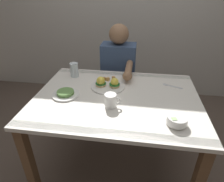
% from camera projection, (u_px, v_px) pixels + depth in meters
% --- Properties ---
extents(ground_plane, '(6.00, 6.00, 0.00)m').
position_uv_depth(ground_plane, '(116.00, 165.00, 1.79)').
color(ground_plane, brown).
extents(dining_table, '(1.20, 0.90, 0.74)m').
position_uv_depth(dining_table, '(117.00, 108.00, 1.48)').
color(dining_table, white).
rests_on(dining_table, ground_plane).
extents(eggs_benedict_plate, '(0.27, 0.27, 0.09)m').
position_uv_depth(eggs_benedict_plate, '(107.00, 84.00, 1.54)').
color(eggs_benedict_plate, white).
rests_on(eggs_benedict_plate, dining_table).
extents(fruit_bowl, '(0.12, 0.12, 0.06)m').
position_uv_depth(fruit_bowl, '(177.00, 120.00, 1.13)').
color(fruit_bowl, white).
rests_on(fruit_bowl, dining_table).
extents(coffee_mug, '(0.11, 0.08, 0.09)m').
position_uv_depth(coffee_mug, '(111.00, 100.00, 1.28)').
color(coffee_mug, white).
rests_on(coffee_mug, dining_table).
extents(fork, '(0.15, 0.07, 0.00)m').
position_uv_depth(fork, '(171.00, 86.00, 1.56)').
color(fork, silver).
rests_on(fork, dining_table).
extents(water_glass_near, '(0.07, 0.07, 0.12)m').
position_uv_depth(water_glass_near, '(74.00, 71.00, 1.70)').
color(water_glass_near, silver).
rests_on(water_glass_near, dining_table).
extents(side_plate, '(0.20, 0.20, 0.04)m').
position_uv_depth(side_plate, '(66.00, 94.00, 1.43)').
color(side_plate, white).
rests_on(side_plate, dining_table).
extents(diner_person, '(0.34, 0.54, 1.14)m').
position_uv_depth(diner_person, '(118.00, 74.00, 2.00)').
color(diner_person, '#33333D').
rests_on(diner_person, ground_plane).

